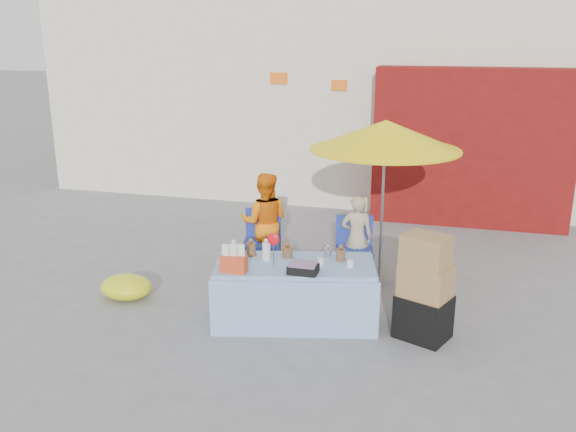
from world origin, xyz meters
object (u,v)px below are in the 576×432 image
(chair_right, at_px, (354,264))
(box_stack, at_px, (425,291))
(vendor_beige, at_px, (356,237))
(vendor_orange, at_px, (265,222))
(market_table, at_px, (294,291))
(umbrella, at_px, (386,136))
(chair_left, at_px, (262,255))

(chair_right, height_order, box_stack, box_stack)
(chair_right, xyz_separation_m, vendor_beige, (0.00, 0.13, 0.31))
(chair_right, relative_size, vendor_beige, 0.75)
(chair_right, bearing_deg, vendor_orange, 162.83)
(market_table, relative_size, umbrella, 0.93)
(market_table, bearing_deg, vendor_orange, 105.66)
(chair_left, height_order, box_stack, box_stack)
(market_table, xyz_separation_m, vendor_beige, (0.47, 1.41, 0.22))
(chair_left, relative_size, vendor_beige, 0.75)
(chair_left, distance_m, chair_right, 1.25)
(vendor_beige, bearing_deg, chair_right, 77.70)
(chair_right, height_order, umbrella, umbrella)
(box_stack, bearing_deg, market_table, 178.76)
(market_table, bearing_deg, umbrella, 50.49)
(box_stack, bearing_deg, umbrella, 112.05)
(market_table, relative_size, vendor_beige, 1.70)
(vendor_beige, relative_size, umbrella, 0.55)
(chair_right, distance_m, vendor_beige, 0.34)
(vendor_orange, distance_m, umbrella, 1.97)
(market_table, height_order, vendor_beige, vendor_beige)
(umbrella, bearing_deg, box_stack, -67.95)
(vendor_orange, relative_size, vendor_beige, 1.19)
(vendor_beige, distance_m, umbrella, 1.36)
(chair_left, relative_size, chair_right, 1.00)
(umbrella, bearing_deg, market_table, -116.34)
(vendor_beige, bearing_deg, umbrella, -164.45)
(chair_right, bearing_deg, vendor_beige, 77.70)
(market_table, relative_size, vendor_orange, 1.43)
(market_table, bearing_deg, chair_left, 108.24)
(umbrella, bearing_deg, chair_left, -169.62)
(market_table, distance_m, box_stack, 1.43)
(vendor_orange, relative_size, umbrella, 0.65)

